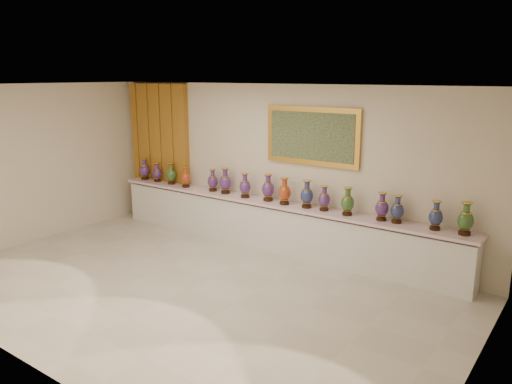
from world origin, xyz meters
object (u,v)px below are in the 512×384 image
vase_1 (157,173)px  vase_2 (171,175)px  counter (271,226)px  vase_0 (145,170)px

vase_1 → vase_2: 0.42m
counter → vase_1: bearing=-180.0°
counter → vase_0: 3.42m
vase_0 → vase_2: 0.81m
counter → vase_2: bearing=-179.9°
vase_2 → counter: bearing=0.1°
vase_0 → counter: bearing=0.2°
vase_0 → vase_2: size_ratio=1.04×
vase_0 → vase_2: bearing=0.5°
vase_1 → vase_0: bearing=-178.2°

